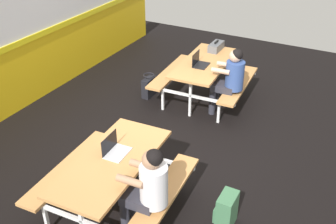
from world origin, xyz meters
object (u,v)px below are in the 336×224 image
object	(u,v)px
laptop_silver	(115,150)
backpack_dark	(226,211)
picnic_table_left	(113,172)
student_further	(230,77)
laptop_dark	(199,63)
picnic_table_right	(204,71)
toolbox_grey	(216,47)
student_nearer	(147,187)
tote_bag_bright	(149,86)

from	to	relation	value
laptop_silver	backpack_dark	distance (m)	1.47
picnic_table_left	student_further	world-z (taller)	student_further
laptop_dark	picnic_table_left	bearing A→B (deg)	-176.33
picnic_table_left	picnic_table_right	size ratio (longest dim) A/B	1.00
laptop_dark	toolbox_grey	distance (m)	0.77
student_further	backpack_dark	xyz separation A→B (m)	(-2.38, -0.87, -0.49)
student_nearer	toolbox_grey	size ratio (longest dim) A/B	3.02
backpack_dark	student_further	bearing A→B (deg)	20.07
picnic_table_left	toolbox_grey	bearing A→B (deg)	2.96
picnic_table_left	backpack_dark	world-z (taller)	picnic_table_left
tote_bag_bright	laptop_dark	bearing A→B (deg)	-79.68
laptop_silver	laptop_dark	bearing A→B (deg)	2.91
picnic_table_right	picnic_table_left	bearing A→B (deg)	-177.06
laptop_dark	toolbox_grey	world-z (taller)	laptop_dark
picnic_table_left	backpack_dark	size ratio (longest dim) A/B	3.86
picnic_table_left	tote_bag_bright	size ratio (longest dim) A/B	3.95
picnic_table_right	toolbox_grey	xyz separation A→B (m)	(0.60, 0.03, 0.24)
laptop_silver	tote_bag_bright	distance (m)	2.85
laptop_silver	backpack_dark	world-z (taller)	laptop_silver
student_nearer	picnic_table_left	bearing A→B (deg)	73.69
backpack_dark	laptop_silver	bearing A→B (deg)	100.38
student_nearer	laptop_dark	world-z (taller)	student_nearer
student_further	toolbox_grey	xyz separation A→B (m)	(0.89, 0.61, 0.10)
backpack_dark	laptop_dark	bearing A→B (deg)	30.45
laptop_silver	backpack_dark	size ratio (longest dim) A/B	0.75
picnic_table_left	laptop_dark	size ratio (longest dim) A/B	5.13
student_nearer	backpack_dark	bearing A→B (deg)	-53.02
picnic_table_right	laptop_dark	distance (m)	0.28
picnic_table_right	tote_bag_bright	xyz separation A→B (m)	(-0.34, 0.94, -0.38)
picnic_table_left	laptop_dark	world-z (taller)	laptop_dark
student_nearer	backpack_dark	distance (m)	1.03
laptop_dark	backpack_dark	world-z (taller)	laptop_dark
laptop_silver	toolbox_grey	xyz separation A→B (m)	(3.52, 0.14, 0.02)
picnic_table_left	laptop_silver	distance (m)	0.26
picnic_table_right	tote_bag_bright	size ratio (longest dim) A/B	3.95
picnic_table_left	picnic_table_right	world-z (taller)	same
picnic_table_left	student_nearer	size ratio (longest dim) A/B	1.41
picnic_table_left	toolbox_grey	size ratio (longest dim) A/B	4.25
picnic_table_left	backpack_dark	distance (m)	1.39
student_further	toolbox_grey	bearing A→B (deg)	34.14
student_further	toolbox_grey	world-z (taller)	student_further
backpack_dark	tote_bag_bright	xyz separation A→B (m)	(2.34, 2.38, -0.02)
picnic_table_right	toolbox_grey	bearing A→B (deg)	3.12
student_further	tote_bag_bright	bearing A→B (deg)	91.69
laptop_silver	toolbox_grey	distance (m)	3.52
picnic_table_left	picnic_table_right	bearing A→B (deg)	2.94
toolbox_grey	tote_bag_bright	xyz separation A→B (m)	(-0.94, 0.91, -0.62)
picnic_table_left	student_nearer	world-z (taller)	student_nearer
student_further	backpack_dark	distance (m)	2.58
picnic_table_left	backpack_dark	bearing A→B (deg)	-73.68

